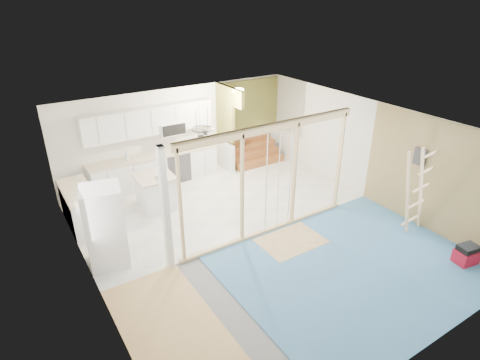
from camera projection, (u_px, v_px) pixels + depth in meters
room at (258, 184)px, 8.50m from camera, size 7.01×8.01×2.61m
floor_overlays at (258, 233)px, 9.14m from camera, size 7.00×8.00×0.03m
stud_frame at (247, 174)px, 8.24m from camera, size 4.66×0.14×2.60m
base_cabinets at (135, 180)px, 10.64m from camera, size 4.45×2.24×0.93m
upper_cabinets at (152, 122)px, 10.77m from camera, size 3.60×0.41×0.85m
green_partition at (244, 135)px, 12.43m from camera, size 2.25×1.51×2.60m
pot_rack at (202, 131)px, 9.49m from camera, size 0.52×0.52×0.72m
sheathing_panel at (443, 180)px, 8.67m from camera, size 0.02×4.00×2.60m
electrical_panel at (420, 157)px, 8.95m from camera, size 0.04×0.30×0.40m
ceiling_light at (238, 90)px, 10.93m from camera, size 0.32×0.32×0.08m
fridge at (106, 227)px, 7.82m from camera, size 0.88×0.86×1.70m
island at (156, 192)px, 10.05m from camera, size 0.93×0.93×0.89m
bowl at (162, 176)px, 9.80m from camera, size 0.27×0.27×0.07m
soap_bottle_a at (126, 155)px, 10.59m from camera, size 0.11×0.11×0.27m
soap_bottle_b at (191, 143)px, 11.55m from camera, size 0.10×0.10×0.20m
toolbox at (467, 255)px, 8.08m from camera, size 0.49×0.40×0.42m
ladder at (416, 190)px, 8.78m from camera, size 1.11×0.08×2.06m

